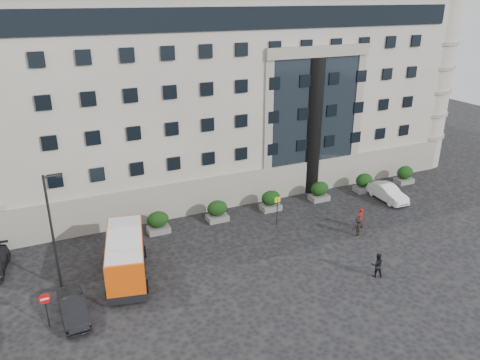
% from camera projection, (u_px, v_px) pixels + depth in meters
% --- Properties ---
extents(ground, '(120.00, 120.00, 0.00)m').
position_uv_depth(ground, '(243.00, 268.00, 33.35)').
color(ground, black).
rests_on(ground, ground).
extents(civic_building, '(44.00, 24.00, 18.00)m').
position_uv_depth(civic_building, '(208.00, 85.00, 50.94)').
color(civic_building, gray).
rests_on(civic_building, ground).
extents(entrance_column, '(1.80, 1.80, 13.00)m').
position_uv_depth(entrance_column, '(312.00, 127.00, 44.29)').
color(entrance_column, black).
rests_on(entrance_column, ground).
extents(hedge_a, '(1.80, 1.26, 1.84)m').
position_uv_depth(hedge_a, '(158.00, 222.00, 38.06)').
color(hedge_a, '#61615F').
rests_on(hedge_a, ground).
extents(hedge_b, '(1.80, 1.26, 1.84)m').
position_uv_depth(hedge_b, '(217.00, 211.00, 40.07)').
color(hedge_b, '#61615F').
rests_on(hedge_b, ground).
extents(hedge_c, '(1.80, 1.26, 1.84)m').
position_uv_depth(hedge_c, '(271.00, 200.00, 42.07)').
color(hedge_c, '#61615F').
rests_on(hedge_c, ground).
extents(hedge_d, '(1.80, 1.26, 1.84)m').
position_uv_depth(hedge_d, '(319.00, 191.00, 44.08)').
color(hedge_d, '#61615F').
rests_on(hedge_d, ground).
extents(hedge_e, '(1.80, 1.26, 1.84)m').
position_uv_depth(hedge_e, '(364.00, 182.00, 46.09)').
color(hedge_e, '#61615F').
rests_on(hedge_e, ground).
extents(hedge_f, '(1.80, 1.26, 1.84)m').
position_uv_depth(hedge_f, '(405.00, 175.00, 48.10)').
color(hedge_f, '#61615F').
rests_on(hedge_f, ground).
extents(street_lamp, '(1.16, 0.18, 8.00)m').
position_uv_depth(street_lamp, '(53.00, 228.00, 29.66)').
color(street_lamp, '#262628').
rests_on(street_lamp, ground).
extents(bus_stop_sign, '(0.50, 0.08, 2.52)m').
position_uv_depth(bus_stop_sign, '(277.00, 206.00, 39.06)').
color(bus_stop_sign, '#262628').
rests_on(bus_stop_sign, ground).
extents(no_entry_sign, '(0.64, 0.16, 2.32)m').
position_uv_depth(no_entry_sign, '(45.00, 304.00, 26.84)').
color(no_entry_sign, '#262628').
rests_on(no_entry_sign, ground).
extents(minibus, '(3.87, 7.43, 2.96)m').
position_uv_depth(minibus, '(126.00, 255.00, 31.89)').
color(minibus, '#E04C0A').
rests_on(minibus, ground).
extents(red_truck, '(2.95, 5.43, 2.79)m').
position_uv_depth(red_truck, '(41.00, 188.00, 43.52)').
color(red_truck, maroon).
rests_on(red_truck, ground).
extents(parked_car_b, '(1.63, 4.19, 1.36)m').
position_uv_depth(parked_car_b, '(73.00, 308.00, 27.99)').
color(parked_car_b, black).
rests_on(parked_car_b, ground).
extents(parked_car_d, '(2.67, 4.68, 1.23)m').
position_uv_depth(parked_car_d, '(15.00, 214.00, 40.22)').
color(parked_car_d, black).
rests_on(parked_car_d, ground).
extents(white_taxi, '(1.69, 4.59, 1.50)m').
position_uv_depth(white_taxi, '(387.00, 192.00, 44.21)').
color(white_taxi, silver).
rests_on(white_taxi, ground).
extents(pedestrian_a, '(0.73, 0.56, 1.79)m').
position_uv_depth(pedestrian_a, '(360.00, 218.00, 38.79)').
color(pedestrian_a, maroon).
rests_on(pedestrian_a, ground).
extents(pedestrian_b, '(1.07, 0.98, 1.77)m').
position_uv_depth(pedestrian_b, '(377.00, 265.00, 32.11)').
color(pedestrian_b, black).
rests_on(pedestrian_b, ground).
extents(pedestrian_c, '(1.02, 0.61, 1.55)m').
position_uv_depth(pedestrian_c, '(358.00, 227.00, 37.63)').
color(pedestrian_c, black).
rests_on(pedestrian_c, ground).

